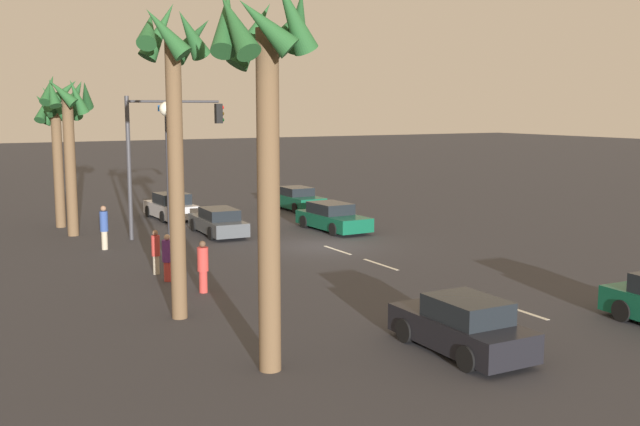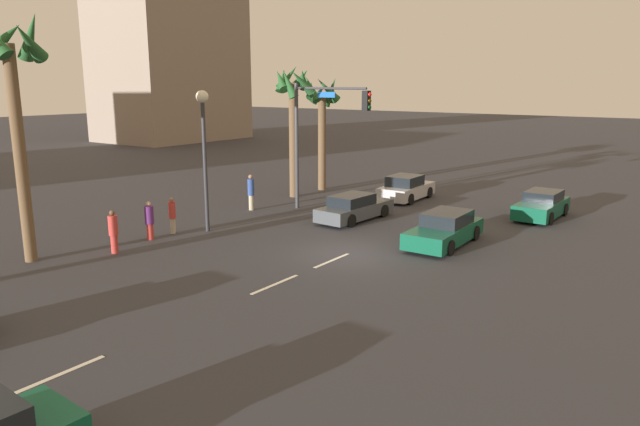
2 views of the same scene
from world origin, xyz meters
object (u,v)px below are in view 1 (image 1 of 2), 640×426
Objects in this scene: car_4 at (218,222)px; streetlamp at (168,152)px; palm_tree_0 at (174,95)px; car_0 at (171,207)px; traffic_signal at (161,143)px; palm_tree_2 at (68,119)px; pedestrian_1 at (104,226)px; car_1 at (298,199)px; palm_tree_1 at (265,94)px; car_5 at (462,327)px; pedestrian_3 at (203,266)px; palm_tree_3 at (57,127)px; car_2 at (333,218)px; pedestrian_0 at (156,251)px; pedestrian_2 at (168,257)px.

streetlamp is (-5.88, 4.26, 3.84)m from car_4.
car_0 is at bearing -17.03° from palm_tree_0.
palm_tree_2 is (2.45, 3.69, 1.14)m from traffic_signal.
pedestrian_1 is (4.62, 1.51, -3.42)m from streetlamp.
traffic_signal is at bearing -60.17° from pedestrian_1.
palm_tree_1 is (-24.39, 13.33, 5.81)m from car_1.
car_4 is 1.14× the size of car_5.
pedestrian_3 is 0.24× the size of palm_tree_3.
palm_tree_2 reaches higher than car_2.
car_0 is 0.45× the size of palm_tree_0.
palm_tree_0 is at bearing 39.05° from car_5.
palm_tree_1 reaches higher than palm_tree_3.
palm_tree_3 is (2.99, 0.04, -0.47)m from palm_tree_2.
car_4 is 8.82m from pedestrian_0.
palm_tree_0 is at bearing 4.24° from palm_tree_1.
traffic_signal reaches higher than streetlamp.
streetlamp is 3.76× the size of pedestrian_2.
streetlamp is 0.69× the size of palm_tree_0.
car_0 is at bearing -18.11° from pedestrian_2.
palm_tree_0 reaches higher than palm_tree_1.
palm_tree_2 is (3.02, 6.27, 5.02)m from car_4.
car_4 is 9.83m from palm_tree_3.
palm_tree_2 is at bearing 102.13° from car_1.
palm_tree_1 is (-7.84, 1.26, 5.53)m from pedestrian_3.
car_5 is (-25.54, 8.46, 0.03)m from car_1.
car_0 is 15.38m from pedestrian_2.
pedestrian_1 is 9.40m from pedestrian_3.
pedestrian_3 is (-11.15, 2.06, -3.57)m from traffic_signal.
pedestrian_3 reaches higher than car_4.
pedestrian_0 is (-5.54, 10.75, 0.25)m from car_2.
palm_tree_2 is at bearing 6.73° from pedestrian_1.
traffic_signal is 0.92× the size of palm_tree_3.
palm_tree_1 reaches higher than pedestrian_1.
traffic_signal is at bearing -16.08° from pedestrian_2.
palm_tree_1 reaches higher than car_1.
car_0 is at bearing -14.20° from pedestrian_3.
traffic_signal is 3.93× the size of pedestrian_2.
car_1 is at bearing -18.32° from car_5.
pedestrian_2 reaches higher than car_4.
car_0 is 0.63× the size of traffic_signal.
traffic_signal reaches higher than pedestrian_2.
car_4 is 2.82× the size of pedestrian_0.
palm_tree_1 is (-17.17, 0.14, 5.42)m from pedestrian_1.
streetlamp reaches higher than car_1.
pedestrian_3 is at bearing -173.12° from pedestrian_1.
car_0 is 25.90m from palm_tree_1.
car_2 is 0.51× the size of palm_tree_0.
car_2 is at bearing -20.02° from car_5.
car_5 is at bearing -158.12° from pedestrian_3.
palm_tree_3 reaches higher than car_4.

